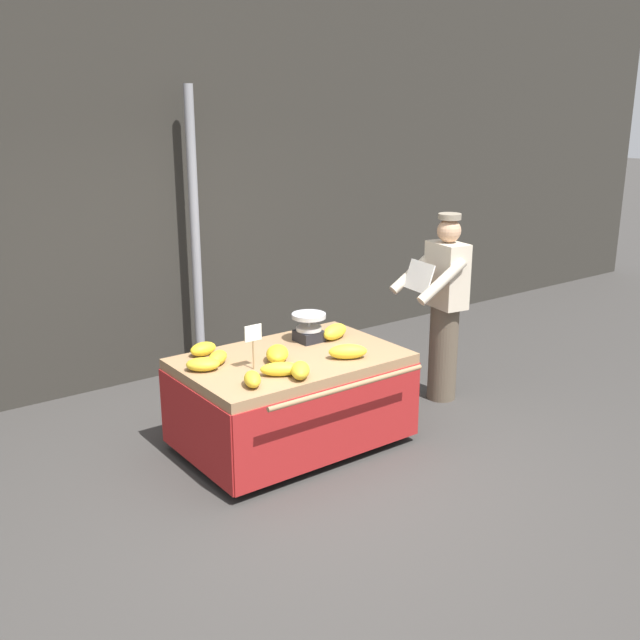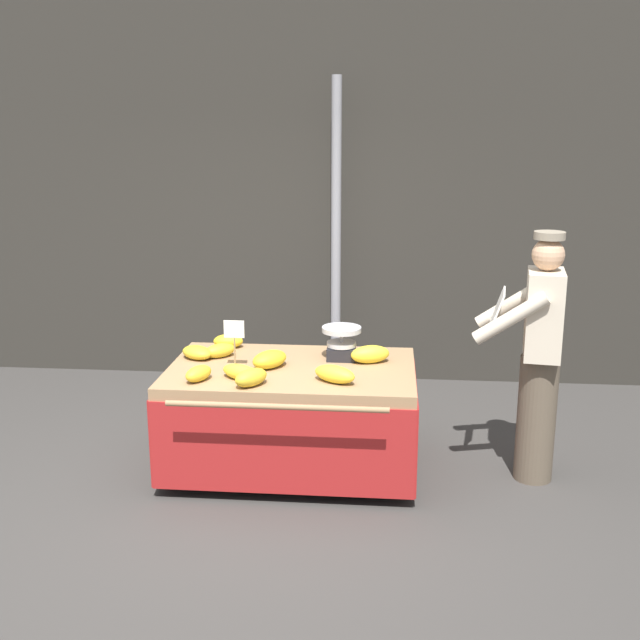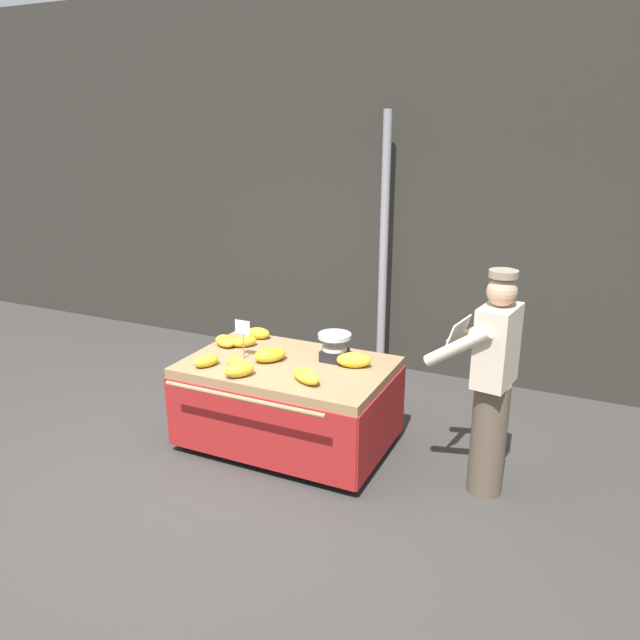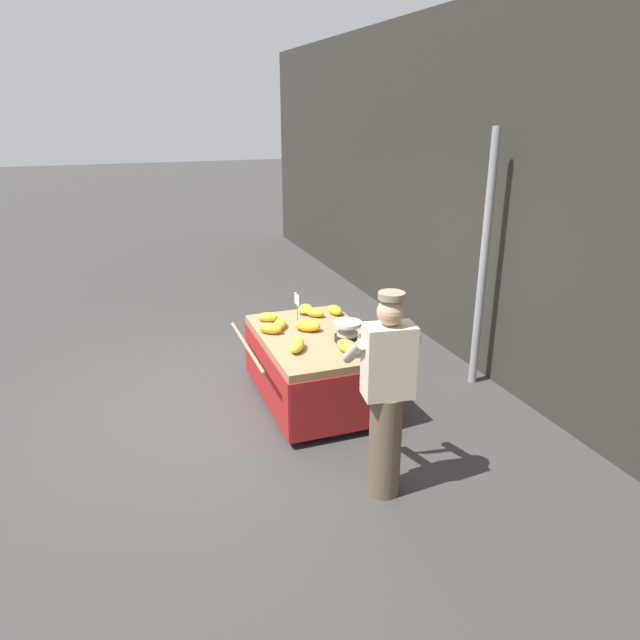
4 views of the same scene
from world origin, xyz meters
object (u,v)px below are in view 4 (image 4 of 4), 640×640
at_px(banana_bunch_3, 335,310).
at_px(banana_bunch_7, 279,325).
at_px(banana_bunch_0, 348,347).
at_px(banana_bunch_4, 305,309).
at_px(vendor_person, 386,395).
at_px(banana_bunch_8, 268,317).
at_px(price_sign, 297,302).
at_px(banana_bunch_1, 314,312).
at_px(banana_bunch_2, 308,325).
at_px(street_pole, 484,263).
at_px(banana_cart, 315,353).
at_px(weighing_scale, 348,333).
at_px(banana_bunch_5, 270,328).
at_px(banana_bunch_6, 297,345).

bearing_deg(banana_bunch_3, banana_bunch_7, -71.95).
xyz_separation_m(banana_bunch_0, banana_bunch_7, (-0.83, -0.44, -0.01)).
xyz_separation_m(banana_bunch_4, vendor_person, (2.36, -0.12, 0.07)).
bearing_deg(banana_bunch_8, price_sign, 56.69).
relative_size(banana_bunch_1, banana_bunch_2, 0.85).
bearing_deg(vendor_person, banana_bunch_3, 169.03).
relative_size(street_pole, banana_cart, 1.63).
distance_m(weighing_scale, banana_bunch_3, 0.89).
height_order(weighing_scale, price_sign, price_sign).
height_order(banana_bunch_1, banana_bunch_5, banana_bunch_5).
height_order(weighing_scale, banana_bunch_5, weighing_scale).
bearing_deg(banana_bunch_1, weighing_scale, 2.73).
xyz_separation_m(banana_bunch_0, banana_bunch_6, (-0.22, -0.44, -0.01)).
xyz_separation_m(price_sign, vendor_person, (2.04, 0.07, -0.13)).
bearing_deg(banana_bunch_7, banana_bunch_2, 61.00).
relative_size(banana_bunch_0, banana_bunch_3, 1.27).
height_order(banana_cart, vendor_person, vendor_person).
xyz_separation_m(street_pole, banana_bunch_1, (-0.71, -1.68, -0.59)).
bearing_deg(price_sign, banana_bunch_3, 106.94).
xyz_separation_m(price_sign, banana_bunch_0, (0.92, 0.22, -0.18)).
relative_size(price_sign, banana_bunch_1, 1.43).
xyz_separation_m(weighing_scale, price_sign, (-0.71, -0.30, 0.13)).
bearing_deg(weighing_scale, banana_bunch_3, 166.73).
height_order(banana_bunch_2, vendor_person, vendor_person).
xyz_separation_m(price_sign, banana_bunch_8, (-0.18, -0.28, -0.20)).
bearing_deg(banana_bunch_7, banana_bunch_1, 117.11).
height_order(banana_bunch_1, banana_bunch_6, banana_bunch_6).
relative_size(street_pole, vendor_person, 1.63).
xyz_separation_m(banana_bunch_7, vendor_person, (1.96, 0.30, 0.07)).
xyz_separation_m(weighing_scale, banana_bunch_7, (-0.63, -0.52, -0.07)).
xyz_separation_m(banana_bunch_7, banana_bunch_8, (-0.27, -0.05, 0.00)).
distance_m(street_pole, banana_cart, 2.05).
relative_size(weighing_scale, banana_bunch_0, 1.00).
height_order(banana_bunch_0, banana_bunch_5, banana_bunch_0).
bearing_deg(banana_cart, banana_bunch_1, 161.55).
xyz_separation_m(banana_bunch_6, banana_bunch_8, (-0.89, -0.05, -0.01)).
bearing_deg(banana_bunch_7, street_pole, 77.78).
height_order(banana_bunch_4, banana_bunch_7, banana_bunch_7).
bearing_deg(banana_bunch_2, banana_bunch_4, 163.92).
height_order(banana_bunch_3, vendor_person, vendor_person).
relative_size(price_sign, banana_bunch_3, 1.54).
height_order(banana_bunch_1, banana_bunch_8, banana_bunch_8).
bearing_deg(vendor_person, banana_bunch_1, 175.32).
bearing_deg(street_pole, banana_bunch_5, -99.42).
distance_m(weighing_scale, banana_bunch_7, 0.82).
bearing_deg(banana_bunch_1, banana_bunch_7, -62.89).
distance_m(banana_bunch_3, banana_bunch_8, 0.78).
height_order(banana_cart, banana_bunch_6, banana_bunch_6).
xyz_separation_m(price_sign, banana_bunch_1, (-0.16, 0.25, -0.20)).
bearing_deg(price_sign, weighing_scale, 22.60).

